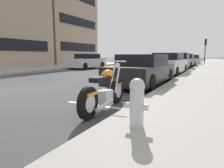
# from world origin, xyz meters

# --- Properties ---
(sidewalk_near_curb) EXTENTS (120.00, 4.40, 0.14)m
(sidewalk_near_curb) POSITION_xyz_m (12.00, -7.22, 0.07)
(sidewalk_near_curb) COLOR gray
(sidewalk_near_curb) RESTS_ON ground
(sidewalk_far_curb) EXTENTS (120.00, 5.00, 0.14)m
(sidewalk_far_curb) POSITION_xyz_m (12.00, 7.42, 0.07)
(sidewalk_far_curb) COLOR gray
(sidewalk_far_curb) RESTS_ON ground
(parking_stall_stripe) EXTENTS (0.12, 2.20, 0.01)m
(parking_stall_stripe) POSITION_xyz_m (0.00, -4.32, 0.00)
(parking_stall_stripe) COLOR silver
(parking_stall_stripe) RESTS_ON ground
(parked_motorcycle) EXTENTS (2.14, 0.62, 1.12)m
(parked_motorcycle) POSITION_xyz_m (-0.23, -4.49, 0.43)
(parked_motorcycle) COLOR black
(parked_motorcycle) RESTS_ON ground
(parked_car_far_down_curb) EXTENTS (4.52, 1.86, 1.29)m
(parked_car_far_down_curb) POSITION_xyz_m (3.98, -4.02, 0.62)
(parked_car_far_down_curb) COLOR black
(parked_car_far_down_curb) RESTS_ON ground
(parked_car_at_intersection) EXTENTS (4.38, 2.00, 1.42)m
(parked_car_at_intersection) POSITION_xyz_m (9.52, -4.01, 0.67)
(parked_car_at_intersection) COLOR beige
(parked_car_at_intersection) RESTS_ON ground
(parked_car_mid_block) EXTENTS (4.41, 1.85, 1.48)m
(parked_car_mid_block) POSITION_xyz_m (14.91, -3.88, 0.70)
(parked_car_mid_block) COLOR #4C515B
(parked_car_mid_block) RESTS_ON ground
(parked_car_behind_motorcycle) EXTENTS (4.26, 2.04, 1.42)m
(parked_car_behind_motorcycle) POSITION_xyz_m (19.69, -3.84, 0.68)
(parked_car_behind_motorcycle) COLOR #4C515B
(parked_car_behind_motorcycle) RESTS_ON ground
(parked_car_near_corner) EXTENTS (4.57, 2.09, 1.32)m
(parked_car_near_corner) POSITION_xyz_m (25.22, -4.17, 0.64)
(parked_car_near_corner) COLOR silver
(parked_car_near_corner) RESTS_ON ground
(car_opposite_curb) EXTENTS (4.18, 2.03, 1.40)m
(car_opposite_curb) POSITION_xyz_m (11.66, 4.11, 0.66)
(car_opposite_curb) COLOR silver
(car_opposite_curb) RESTS_ON ground
(fire_hydrant) EXTENTS (0.24, 0.36, 0.76)m
(fire_hydrant) POSITION_xyz_m (-1.26, -5.63, 0.54)
(fire_hydrant) COLOR #B7B7BC
(fire_hydrant) RESTS_ON sidewalk_near_curb
(traffic_signal_near_corner) EXTENTS (0.36, 0.28, 3.41)m
(traffic_signal_near_corner) POSITION_xyz_m (26.90, -5.66, 2.61)
(traffic_signal_near_corner) COLOR black
(traffic_signal_near_corner) RESTS_ON sidewalk_near_curb
(townhouse_far_uphill) EXTENTS (9.32, 10.02, 10.82)m
(townhouse_far_uphill) POSITION_xyz_m (18.23, 14.69, 5.41)
(townhouse_far_uphill) COLOR tan
(townhouse_far_uphill) RESTS_ON ground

